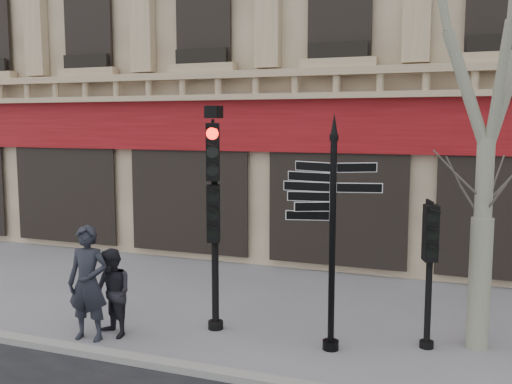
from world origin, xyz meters
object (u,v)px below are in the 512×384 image
fingerpost (333,193)px  traffic_signal_main (214,190)px  traffic_signal_secondary (430,249)px  pedestrian_b (112,293)px  pedestrian_a (88,283)px

fingerpost → traffic_signal_main: 2.15m
fingerpost → traffic_signal_main: traffic_signal_main is taller
traffic_signal_secondary → pedestrian_b: bearing=178.1°
traffic_signal_secondary → pedestrian_b: size_ratio=1.55×
pedestrian_a → traffic_signal_main: bearing=26.0°
fingerpost → traffic_signal_main: bearing=171.0°
pedestrian_a → fingerpost: bearing=6.8°
traffic_signal_main → traffic_signal_secondary: bearing=-16.0°
pedestrian_a → pedestrian_b: bearing=32.7°
pedestrian_a → pedestrian_b: 0.45m
fingerpost → pedestrian_b: fingerpost is taller
fingerpost → pedestrian_a: size_ratio=1.95×
fingerpost → traffic_signal_secondary: size_ratio=1.61×
traffic_signal_main → pedestrian_a: 2.65m
traffic_signal_main → fingerpost: bearing=-28.0°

